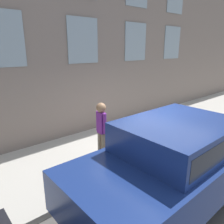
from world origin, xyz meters
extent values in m
plane|color=#514F4C|center=(0.00, 0.00, 0.00)|extent=(80.00, 80.00, 0.00)
cube|color=#B2ADA3|center=(1.49, 0.00, 0.07)|extent=(2.98, 60.00, 0.13)
cube|color=gray|center=(3.13, 0.00, 3.59)|extent=(0.30, 40.00, 7.18)
cube|color=#8C9EA8|center=(2.96, -4.95, 3.26)|extent=(0.03, 1.16, 1.44)
cube|color=#8C9EA8|center=(2.96, -2.47, 3.26)|extent=(0.03, 1.16, 1.44)
cube|color=#8C9EA8|center=(2.96, 0.00, 3.26)|extent=(0.03, 1.16, 1.44)
cube|color=#8C9EA8|center=(2.96, 2.47, 3.26)|extent=(0.03, 1.16, 1.44)
cylinder|color=red|center=(0.68, 0.36, 0.15)|extent=(0.37, 0.37, 0.04)
cylinder|color=red|center=(0.68, 0.36, 0.47)|extent=(0.28, 0.28, 0.68)
sphere|color=maroon|center=(0.68, 0.36, 0.82)|extent=(0.29, 0.29, 0.29)
cylinder|color=black|center=(0.68, 0.36, 0.90)|extent=(0.10, 0.10, 0.12)
cylinder|color=red|center=(0.68, 0.17, 0.56)|extent=(0.09, 0.10, 0.09)
cylinder|color=red|center=(0.68, 0.55, 0.56)|extent=(0.09, 0.10, 0.09)
cylinder|color=#726651|center=(0.86, 0.87, 0.51)|extent=(0.11, 0.11, 0.75)
cylinder|color=#726651|center=(1.02, 0.87, 0.51)|extent=(0.11, 0.11, 0.75)
cube|color=#72288C|center=(0.94, 0.87, 1.17)|extent=(0.20, 0.14, 0.57)
cylinder|color=#72288C|center=(0.79, 0.87, 1.18)|extent=(0.09, 0.09, 0.54)
cylinder|color=#72288C|center=(1.09, 0.87, 1.18)|extent=(0.09, 0.09, 0.54)
sphere|color=#8C6647|center=(0.94, 0.87, 1.58)|extent=(0.25, 0.25, 0.25)
cylinder|color=black|center=(-0.34, 2.10, 0.40)|extent=(0.24, 0.81, 0.81)
cylinder|color=black|center=(-0.34, -0.79, 0.40)|extent=(0.24, 0.81, 0.81)
cube|color=navy|center=(-1.18, 0.65, 0.77)|extent=(1.93, 4.65, 0.74)
cube|color=navy|center=(-1.18, 0.65, 1.43)|extent=(1.70, 2.23, 0.57)
cube|color=#1E232D|center=(-1.18, 0.65, 1.43)|extent=(1.71, 2.05, 0.37)
camera|label=1|loc=(-3.29, 4.15, 3.04)|focal=35.00mm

